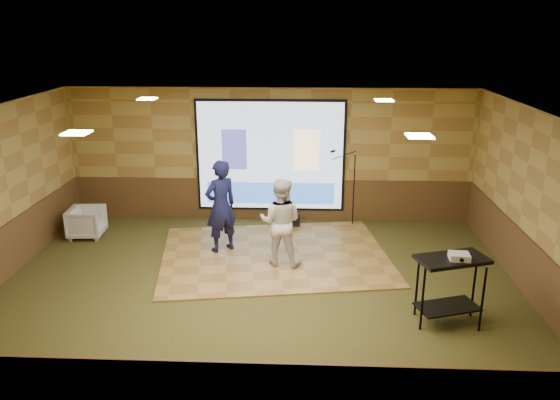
{
  "coord_description": "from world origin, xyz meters",
  "views": [
    {
      "loc": [
        0.75,
        -8.35,
        4.34
      ],
      "look_at": [
        0.33,
        0.92,
        1.3
      ],
      "focal_mm": 35.0,
      "sensor_mm": 36.0,
      "label": 1
    }
  ],
  "objects_px": {
    "player_right": "(281,222)",
    "player_left": "(221,206)",
    "projector": "(459,256)",
    "duffel_bag": "(288,220)",
    "av_table": "(451,276)",
    "mic_stand": "(351,204)",
    "projector_screen": "(270,157)",
    "dance_floor": "(275,255)",
    "banquet_chair": "(87,222)"
  },
  "relations": [
    {
      "from": "av_table",
      "to": "mic_stand",
      "type": "relative_size",
      "value": 0.62
    },
    {
      "from": "dance_floor",
      "to": "player_left",
      "type": "bearing_deg",
      "value": 170.34
    },
    {
      "from": "player_left",
      "to": "projector",
      "type": "bearing_deg",
      "value": 107.39
    },
    {
      "from": "player_right",
      "to": "banquet_chair",
      "type": "bearing_deg",
      "value": -6.79
    },
    {
      "from": "player_left",
      "to": "av_table",
      "type": "distance_m",
      "value": 4.55
    },
    {
      "from": "dance_floor",
      "to": "player_right",
      "type": "xyz_separation_m",
      "value": [
        0.13,
        -0.39,
        0.84
      ]
    },
    {
      "from": "dance_floor",
      "to": "projector",
      "type": "bearing_deg",
      "value": -40.76
    },
    {
      "from": "av_table",
      "to": "banquet_chair",
      "type": "height_order",
      "value": "av_table"
    },
    {
      "from": "player_left",
      "to": "mic_stand",
      "type": "height_order",
      "value": "player_left"
    },
    {
      "from": "dance_floor",
      "to": "player_right",
      "type": "relative_size",
      "value": 2.62
    },
    {
      "from": "projector_screen",
      "to": "player_left",
      "type": "distance_m",
      "value": 2.12
    },
    {
      "from": "av_table",
      "to": "banquet_chair",
      "type": "relative_size",
      "value": 1.52
    },
    {
      "from": "projector_screen",
      "to": "duffel_bag",
      "type": "bearing_deg",
      "value": -44.17
    },
    {
      "from": "player_right",
      "to": "mic_stand",
      "type": "height_order",
      "value": "mic_stand"
    },
    {
      "from": "player_left",
      "to": "av_table",
      "type": "relative_size",
      "value": 1.71
    },
    {
      "from": "player_left",
      "to": "player_right",
      "type": "xyz_separation_m",
      "value": [
        1.18,
        -0.57,
        -0.09
      ]
    },
    {
      "from": "player_left",
      "to": "av_table",
      "type": "xyz_separation_m",
      "value": [
        3.78,
        -2.53,
        -0.17
      ]
    },
    {
      "from": "projector",
      "to": "duffel_bag",
      "type": "relative_size",
      "value": 0.59
    },
    {
      "from": "dance_floor",
      "to": "player_left",
      "type": "relative_size",
      "value": 2.36
    },
    {
      "from": "player_left",
      "to": "banquet_chair",
      "type": "height_order",
      "value": "player_left"
    },
    {
      "from": "projector",
      "to": "mic_stand",
      "type": "bearing_deg",
      "value": 109.37
    },
    {
      "from": "projector",
      "to": "duffel_bag",
      "type": "bearing_deg",
      "value": 125.78
    },
    {
      "from": "banquet_chair",
      "to": "projector",
      "type": "bearing_deg",
      "value": -119.22
    },
    {
      "from": "player_right",
      "to": "player_left",
      "type": "bearing_deg",
      "value": -16.12
    },
    {
      "from": "projector",
      "to": "dance_floor",
      "type": "bearing_deg",
      "value": 142.44
    },
    {
      "from": "projector_screen",
      "to": "duffel_bag",
      "type": "xyz_separation_m",
      "value": [
        0.41,
        -0.4,
        -1.32
      ]
    },
    {
      "from": "player_left",
      "to": "duffel_bag",
      "type": "distance_m",
      "value": 2.09
    },
    {
      "from": "projector_screen",
      "to": "mic_stand",
      "type": "bearing_deg",
      "value": -8.78
    },
    {
      "from": "mic_stand",
      "to": "duffel_bag",
      "type": "height_order",
      "value": "mic_stand"
    },
    {
      "from": "player_right",
      "to": "banquet_chair",
      "type": "distance_m",
      "value": 4.36
    },
    {
      "from": "av_table",
      "to": "banquet_chair",
      "type": "bearing_deg",
      "value": 154.7
    },
    {
      "from": "projector_screen",
      "to": "duffel_bag",
      "type": "relative_size",
      "value": 6.86
    },
    {
      "from": "player_left",
      "to": "projector_screen",
      "type": "bearing_deg",
      "value": -153.1
    },
    {
      "from": "av_table",
      "to": "mic_stand",
      "type": "bearing_deg",
      "value": 105.44
    },
    {
      "from": "banquet_chair",
      "to": "duffel_bag",
      "type": "xyz_separation_m",
      "value": [
        4.22,
        0.81,
        -0.17
      ]
    },
    {
      "from": "player_right",
      "to": "av_table",
      "type": "bearing_deg",
      "value": 152.71
    },
    {
      "from": "player_left",
      "to": "duffel_bag",
      "type": "xyz_separation_m",
      "value": [
        1.26,
        1.47,
        -0.8
      ]
    },
    {
      "from": "projector_screen",
      "to": "player_right",
      "type": "relative_size",
      "value": 2.01
    },
    {
      "from": "dance_floor",
      "to": "projector",
      "type": "distance_m",
      "value": 3.86
    },
    {
      "from": "projector_screen",
      "to": "av_table",
      "type": "bearing_deg",
      "value": -56.31
    },
    {
      "from": "duffel_bag",
      "to": "mic_stand",
      "type": "bearing_deg",
      "value": 5.02
    },
    {
      "from": "projector",
      "to": "player_left",
      "type": "bearing_deg",
      "value": 149.26
    },
    {
      "from": "player_right",
      "to": "projector_screen",
      "type": "bearing_deg",
      "value": -72.47
    },
    {
      "from": "player_left",
      "to": "player_right",
      "type": "bearing_deg",
      "value": 115.5
    },
    {
      "from": "av_table",
      "to": "projector",
      "type": "height_order",
      "value": "projector"
    },
    {
      "from": "projector_screen",
      "to": "banquet_chair",
      "type": "distance_m",
      "value": 4.16
    },
    {
      "from": "player_right",
      "to": "duffel_bag",
      "type": "xyz_separation_m",
      "value": [
        0.08,
        2.04,
        -0.71
      ]
    },
    {
      "from": "player_left",
      "to": "duffel_bag",
      "type": "relative_size",
      "value": 3.78
    },
    {
      "from": "projector_screen",
      "to": "projector",
      "type": "distance_m",
      "value": 5.39
    },
    {
      "from": "projector_screen",
      "to": "player_left",
      "type": "height_order",
      "value": "projector_screen"
    }
  ]
}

